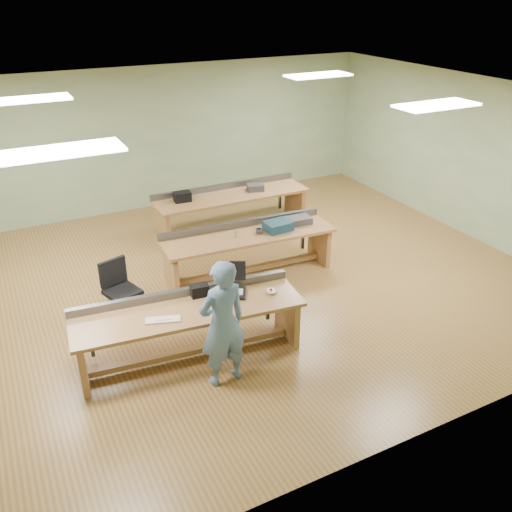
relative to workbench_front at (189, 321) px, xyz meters
name	(u,v)px	position (x,y,z in m)	size (l,w,h in m)	color
floor	(232,284)	(1.29, 1.50, -0.56)	(10.00, 10.00, 0.00)	olive
ceiling	(227,100)	(1.29, 1.50, 2.44)	(10.00, 10.00, 0.00)	silver
wall_back	(152,139)	(1.29, 5.50, 0.94)	(10.00, 0.04, 3.00)	#A2B489
wall_front	(404,334)	(1.29, -2.50, 0.94)	(10.00, 0.04, 3.00)	#A2B489
wall_right	(467,157)	(6.29, 1.50, 0.94)	(0.04, 8.00, 3.00)	#A2B489
fluor_panels	(227,102)	(1.29, 1.50, 2.41)	(6.20, 3.50, 0.03)	white
workbench_front	(189,321)	(0.00, 0.00, 0.00)	(3.04, 1.11, 0.86)	#9B6741
workbench_mid	(248,244)	(1.71, 1.72, 0.00)	(2.96, 0.96, 0.86)	#9B6741
workbench_back	(231,203)	(2.24, 3.56, 0.00)	(3.09, 0.85, 0.86)	#9B6741
person	(223,324)	(0.20, -0.66, 0.29)	(0.62, 0.41, 1.69)	#698EAC
laptop_base	(232,293)	(0.64, 0.05, 0.21)	(0.37, 0.30, 0.04)	black
laptop_screen	(232,271)	(0.71, 0.18, 0.48)	(0.37, 0.02, 0.29)	black
keyboard	(163,320)	(-0.38, -0.14, 0.20)	(0.43, 0.14, 0.03)	beige
trackball_mouse	(271,291)	(1.13, -0.15, 0.22)	(0.13, 0.15, 0.06)	white
camera_bag	(200,290)	(0.25, 0.22, 0.27)	(0.24, 0.15, 0.16)	black
task_chair	(122,299)	(-0.57, 1.28, -0.21)	(0.63, 0.63, 0.94)	black
parts_bin_teal	(278,226)	(2.22, 1.62, 0.27)	(0.44, 0.33, 0.15)	#143343
parts_bin_grey	(298,220)	(2.67, 1.70, 0.25)	(0.43, 0.28, 0.12)	#323134
mug	(259,231)	(1.87, 1.63, 0.24)	(0.11, 0.11, 0.09)	#323134
drinks_can	(236,234)	(1.47, 1.69, 0.25)	(0.06, 0.06, 0.11)	#BCBCC0
storage_box_back	(182,197)	(1.25, 3.62, 0.28)	(0.32, 0.23, 0.18)	black
tray_back	(255,188)	(2.76, 3.51, 0.26)	(0.32, 0.24, 0.13)	#323134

